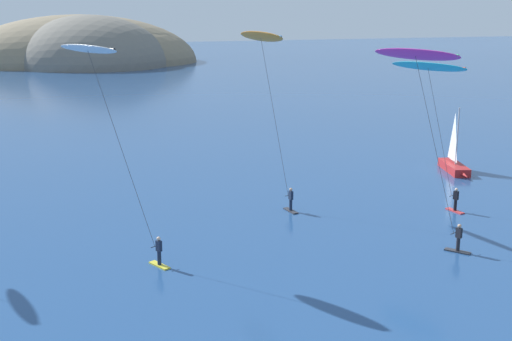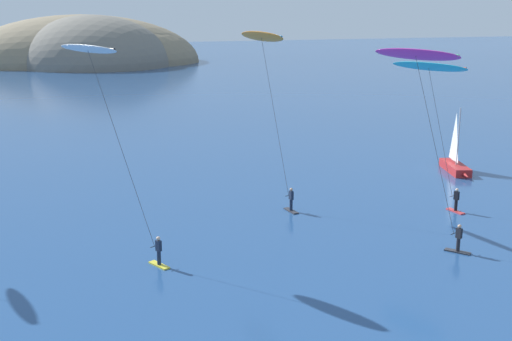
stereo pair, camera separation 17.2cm
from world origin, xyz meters
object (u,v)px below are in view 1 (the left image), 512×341
(kitesurfer_cyan, at_px, (430,77))
(kitesurfer_orange, at_px, (263,50))
(sailboat_near, at_px, (455,165))
(kitesurfer_white, at_px, (94,67))
(kitesurfer_magenta, at_px, (419,69))

(kitesurfer_cyan, relative_size, kitesurfer_orange, 0.83)
(sailboat_near, relative_size, kitesurfer_orange, 0.47)
(kitesurfer_cyan, relative_size, kitesurfer_white, 0.87)
(kitesurfer_cyan, xyz_separation_m, kitesurfer_magenta, (-5.24, -5.65, 1.15))
(kitesurfer_white, bearing_deg, kitesurfer_cyan, -0.74)
(kitesurfer_magenta, xyz_separation_m, kitesurfer_orange, (-5.03, 11.51, 0.65))
(kitesurfer_cyan, distance_m, kitesurfer_white, 23.16)
(kitesurfer_white, xyz_separation_m, kitesurfer_magenta, (17.88, -5.95, -0.20))
(kitesurfer_magenta, bearing_deg, kitesurfer_white, 161.59)
(kitesurfer_white, bearing_deg, sailboat_near, 11.34)
(kitesurfer_orange, bearing_deg, kitesurfer_white, -156.61)
(kitesurfer_magenta, relative_size, kitesurfer_orange, 0.94)
(kitesurfer_orange, bearing_deg, sailboat_near, 2.37)
(kitesurfer_magenta, bearing_deg, kitesurfer_orange, 113.61)
(kitesurfer_white, bearing_deg, kitesurfer_orange, 23.39)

